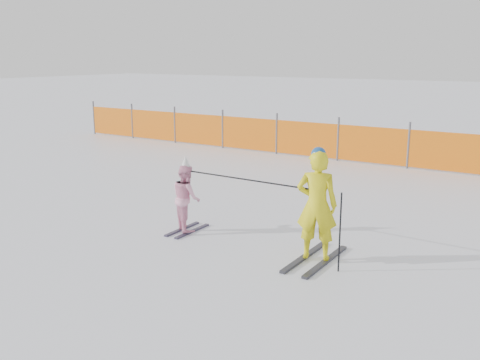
# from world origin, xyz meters

# --- Properties ---
(ground) EXTENTS (120.00, 120.00, 0.00)m
(ground) POSITION_xyz_m (0.00, 0.00, 0.00)
(ground) COLOR white
(ground) RESTS_ON ground
(adult) EXTENTS (0.68, 1.42, 1.70)m
(adult) POSITION_xyz_m (1.45, 0.29, 0.85)
(adult) COLOR black
(adult) RESTS_ON ground
(child) EXTENTS (0.70, 0.89, 1.33)m
(child) POSITION_xyz_m (-0.99, 0.34, 0.61)
(child) COLOR black
(child) RESTS_ON ground
(ski_poles) EXTENTS (2.78, 0.27, 1.14)m
(ski_poles) POSITION_xyz_m (0.81, 0.24, 0.90)
(ski_poles) COLOR black
(ski_poles) RESTS_ON ground
(safety_fence) EXTENTS (14.41, 0.06, 1.25)m
(safety_fence) POSITION_xyz_m (-4.10, 7.68, 0.56)
(safety_fence) COLOR #595960
(safety_fence) RESTS_ON ground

